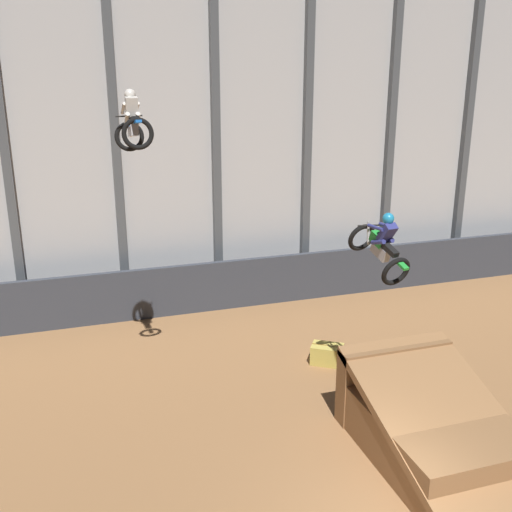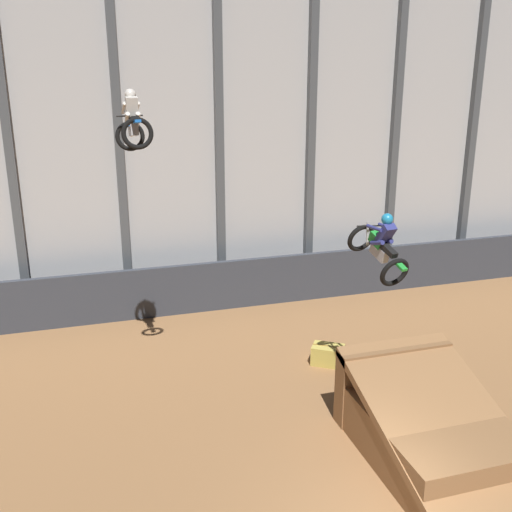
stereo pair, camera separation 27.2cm
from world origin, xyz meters
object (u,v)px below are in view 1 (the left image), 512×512
(rider_bike_right_air, at_px, (381,246))
(hay_bale_trackside, at_px, (327,354))
(dirt_ramp, at_px, (430,425))
(rider_bike_left_air, at_px, (133,125))

(rider_bike_right_air, height_order, hay_bale_trackside, rider_bike_right_air)
(rider_bike_right_air, distance_m, hay_bale_trackside, 4.96)
(dirt_ramp, relative_size, rider_bike_left_air, 3.25)
(dirt_ramp, height_order, rider_bike_right_air, rider_bike_right_air)
(dirt_ramp, bearing_deg, rider_bike_left_air, 139.15)
(dirt_ramp, relative_size, hay_bale_trackside, 5.26)
(rider_bike_left_air, bearing_deg, dirt_ramp, -42.83)
(rider_bike_left_air, relative_size, hay_bale_trackside, 1.62)
(rider_bike_right_air, bearing_deg, hay_bale_trackside, 80.18)
(dirt_ramp, height_order, hay_bale_trackside, dirt_ramp)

